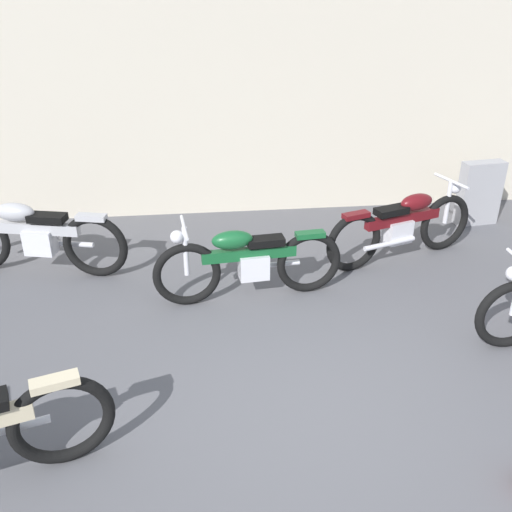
{
  "coord_description": "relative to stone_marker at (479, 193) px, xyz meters",
  "views": [
    {
      "loc": [
        -0.91,
        -3.38,
        3.26
      ],
      "look_at": [
        -0.33,
        1.9,
        0.55
      ],
      "focal_mm": 40.29,
      "sensor_mm": 36.0,
      "label": 1
    }
  ],
  "objects": [
    {
      "name": "ground_plane",
      "position": [
        -2.96,
        -3.66,
        -0.45
      ],
      "size": [
        40.0,
        40.0,
        0.0
      ],
      "primitive_type": "plane",
      "color": "#56565B"
    },
    {
      "name": "building_wall",
      "position": [
        -2.96,
        0.94,
        1.13
      ],
      "size": [
        18.0,
        0.3,
        3.16
      ],
      "primitive_type": "cube",
      "color": "beige",
      "rests_on": "ground_plane"
    },
    {
      "name": "motorcycle_maroon",
      "position": [
        -1.42,
        -0.95,
        0.0
      ],
      "size": [
        2.0,
        0.87,
        0.93
      ],
      "rotation": [
        0.0,
        0.0,
        0.32
      ],
      "color": "black",
      "rests_on": "ground_plane"
    },
    {
      "name": "motorcycle_silver",
      "position": [
        -5.76,
        -0.82,
        0.03
      ],
      "size": [
        2.15,
        0.76,
        0.98
      ],
      "rotation": [
        0.0,
        0.0,
        2.91
      ],
      "color": "black",
      "rests_on": "ground_plane"
    },
    {
      "name": "stone_marker",
      "position": [
        0.0,
        0.0,
        0.0
      ],
      "size": [
        0.6,
        0.26,
        0.89
      ],
      "primitive_type": "cube",
      "rotation": [
        0.0,
        0.0,
        0.11
      ],
      "color": "#9E9EA3",
      "rests_on": "ground_plane"
    },
    {
      "name": "motorcycle_green",
      "position": [
        -3.37,
        -1.67,
        -0.0
      ],
      "size": [
        2.04,
        0.57,
        0.92
      ],
      "rotation": [
        0.0,
        0.0,
        3.24
      ],
      "color": "black",
      "rests_on": "ground_plane"
    }
  ]
}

